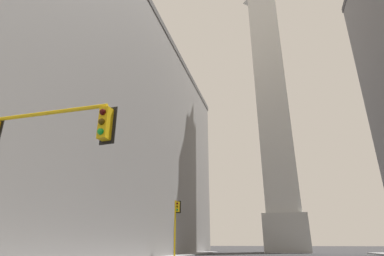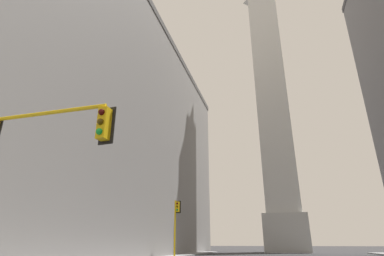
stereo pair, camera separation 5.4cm
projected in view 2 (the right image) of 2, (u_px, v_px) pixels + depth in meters
building_left at (94, 130)px, 38.46m from camera, size 18.18×56.67×29.99m
obelisk at (271, 98)px, 60.40m from camera, size 7.29×7.29×60.74m
traffic_light_near_left at (19, 149)px, 10.48m from camera, size 5.57×0.52×5.89m
traffic_light_mid_left at (176, 219)px, 32.80m from camera, size 0.79×0.52×5.93m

